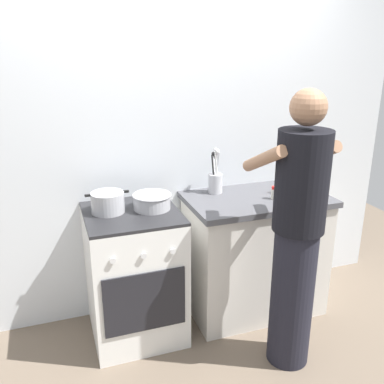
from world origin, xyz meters
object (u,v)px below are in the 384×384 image
object	(u,v)px
pot	(108,202)
spice_bottle	(274,193)
mixing_bowl	(152,201)
oil_bottle	(291,181)
person	(297,235)
utensil_crock	(215,179)
stove_range	(135,274)

from	to	relation	value
pot	spice_bottle	distance (m)	1.13
mixing_bowl	oil_bottle	xyz separation A→B (m)	(1.02, -0.04, 0.04)
person	spice_bottle	bearing A→B (deg)	75.12
mixing_bowl	oil_bottle	bearing A→B (deg)	-2.00
pot	oil_bottle	world-z (taller)	oil_bottle
pot	person	bearing A→B (deg)	-32.48
pot	oil_bottle	distance (m)	1.30
utensil_crock	person	distance (m)	0.80
pot	oil_bottle	size ratio (longest dim) A/B	1.24
mixing_bowl	utensil_crock	bearing A→B (deg)	17.79
stove_range	utensil_crock	xyz separation A→B (m)	(0.65, 0.18, 0.55)
pot	person	xyz separation A→B (m)	(0.99, -0.63, -0.11)
pot	spice_bottle	bearing A→B (deg)	-6.37
mixing_bowl	spice_bottle	size ratio (longest dim) A/B	2.83
pot	utensil_crock	size ratio (longest dim) A/B	0.84
utensil_crock	oil_bottle	world-z (taller)	utensil_crock
stove_range	oil_bottle	distance (m)	1.28
pot	stove_range	bearing A→B (deg)	-19.47
mixing_bowl	utensil_crock	world-z (taller)	utensil_crock
stove_range	pot	world-z (taller)	pot
pot	utensil_crock	xyz separation A→B (m)	(0.79, 0.13, 0.04)
utensil_crock	spice_bottle	world-z (taller)	utensil_crock
mixing_bowl	person	bearing A→B (deg)	-40.10
oil_bottle	stove_range	bearing A→B (deg)	179.13
utensil_crock	oil_bottle	size ratio (longest dim) A/B	1.47
pot	utensil_crock	distance (m)	0.80
pot	mixing_bowl	world-z (taller)	pot
stove_range	utensil_crock	world-z (taller)	utensil_crock
mixing_bowl	person	size ratio (longest dim) A/B	0.15
person	stove_range	bearing A→B (deg)	145.67
stove_range	pot	distance (m)	0.54
stove_range	pot	xyz separation A→B (m)	(-0.14, 0.05, 0.52)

